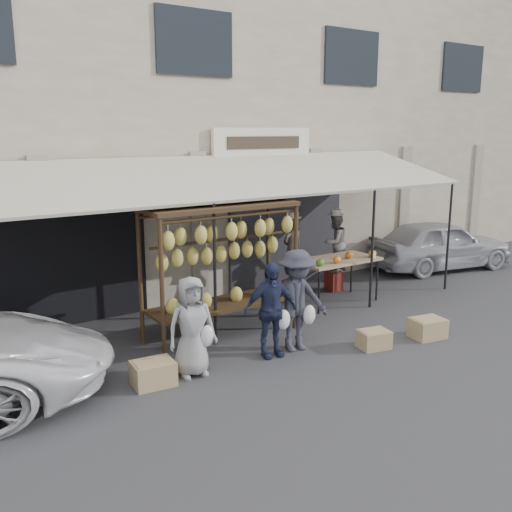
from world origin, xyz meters
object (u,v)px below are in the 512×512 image
(customer_mid, at_px, (270,310))
(sedan, at_px, (440,244))
(customer_left, at_px, (192,327))
(crate_near_b, at_px, (428,328))
(banana_rack, at_px, (222,245))
(vendor_left, at_px, (292,249))
(crate_near_a, at_px, (374,339))
(crate_far, at_px, (153,373))
(customer_right, at_px, (297,301))
(vendor_right, at_px, (335,243))
(produce_table, at_px, (338,261))

(customer_mid, relative_size, sedan, 0.40)
(customer_left, height_order, crate_near_b, customer_left)
(banana_rack, xyz_separation_m, sedan, (6.95, 1.07, -0.94))
(vendor_left, relative_size, customer_mid, 0.90)
(customer_left, height_order, sedan, customer_left)
(banana_rack, distance_m, customer_left, 1.78)
(customer_left, height_order, crate_near_a, customer_left)
(crate_near_a, bearing_deg, crate_far, 168.04)
(sedan, bearing_deg, crate_near_a, 130.62)
(customer_right, distance_m, crate_near_b, 2.39)
(crate_near_a, distance_m, crate_near_b, 1.10)
(vendor_left, bearing_deg, crate_near_a, 70.69)
(vendor_right, distance_m, crate_near_a, 3.49)
(vendor_right, relative_size, sedan, 0.35)
(banana_rack, bearing_deg, customer_left, -137.33)
(crate_near_b, distance_m, crate_far, 4.64)
(customer_mid, bearing_deg, vendor_left, 56.10)
(banana_rack, distance_m, crate_near_b, 3.70)
(produce_table, xyz_separation_m, crate_near_b, (-0.09, -2.33, -0.70))
(produce_table, height_order, customer_mid, customer_mid)
(vendor_left, xyz_separation_m, customer_left, (-3.39, -2.06, -0.36))
(crate_near_b, bearing_deg, produce_table, 87.75)
(vendor_left, xyz_separation_m, sedan, (4.70, 0.06, -0.45))
(banana_rack, distance_m, customer_mid, 1.41)
(crate_far, bearing_deg, sedan, 13.74)
(customer_left, xyz_separation_m, customer_right, (1.80, -0.09, 0.09))
(banana_rack, xyz_separation_m, customer_right, (0.64, -1.15, -0.76))
(banana_rack, xyz_separation_m, customer_mid, (0.16, -1.12, -0.83))
(customer_mid, relative_size, crate_far, 2.64)
(produce_table, distance_m, customer_left, 4.29)
(vendor_left, height_order, vendor_right, vendor_left)
(produce_table, distance_m, customer_mid, 3.10)
(crate_near_a, bearing_deg, customer_mid, 156.36)
(customer_right, xyz_separation_m, crate_far, (-2.40, 0.09, -0.64))
(produce_table, height_order, customer_right, customer_right)
(customer_right, bearing_deg, crate_near_b, -11.36)
(banana_rack, xyz_separation_m, vendor_left, (2.24, 1.00, -0.49))
(customer_left, bearing_deg, banana_rack, 49.42)
(produce_table, xyz_separation_m, vendor_right, (0.56, 0.72, 0.19))
(banana_rack, xyz_separation_m, customer_left, (-1.15, -1.06, -0.85))
(customer_mid, bearing_deg, customer_right, 6.60)
(crate_near_a, relative_size, crate_far, 0.86)
(crate_near_b, bearing_deg, customer_left, 167.01)
(crate_near_a, distance_m, crate_far, 3.55)
(customer_left, bearing_deg, customer_right, 3.87)
(sedan, bearing_deg, vendor_right, 101.66)
(vendor_left, xyz_separation_m, crate_near_b, (0.56, -2.97, -0.92))
(produce_table, distance_m, vendor_left, 0.94)
(produce_table, height_order, crate_far, produce_table)
(vendor_left, bearing_deg, customer_left, 22.66)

